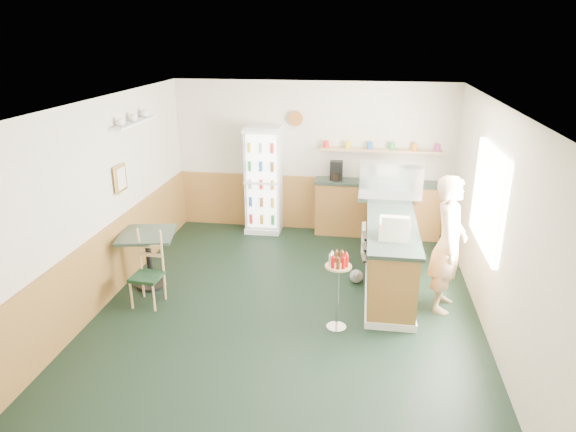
% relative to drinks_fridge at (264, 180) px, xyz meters
% --- Properties ---
extents(ground, '(6.00, 6.00, 0.00)m').
position_rel_drinks_fridge_xyz_m(ground, '(0.85, -2.74, -0.96)').
color(ground, black).
rests_on(ground, ground).
extents(room_envelope, '(5.04, 6.02, 2.72)m').
position_rel_drinks_fridge_xyz_m(room_envelope, '(0.63, -2.01, 0.56)').
color(room_envelope, beige).
rests_on(room_envelope, ground).
extents(service_counter, '(0.68, 3.01, 1.01)m').
position_rel_drinks_fridge_xyz_m(service_counter, '(2.20, -1.67, -0.50)').
color(service_counter, '#A86D36').
rests_on(service_counter, ground).
extents(back_counter, '(2.24, 0.42, 1.69)m').
position_rel_drinks_fridge_xyz_m(back_counter, '(2.04, 0.06, -0.42)').
color(back_counter, '#A86D36').
rests_on(back_counter, ground).
extents(drinks_fridge, '(0.64, 0.54, 1.93)m').
position_rel_drinks_fridge_xyz_m(drinks_fridge, '(0.00, 0.00, 0.00)').
color(drinks_fridge, white).
rests_on(drinks_fridge, ground).
extents(display_case, '(0.97, 0.51, 0.55)m').
position_rel_drinks_fridge_xyz_m(display_case, '(2.20, -0.93, 0.32)').
color(display_case, silver).
rests_on(display_case, service_counter).
extents(cash_register, '(0.40, 0.42, 0.22)m').
position_rel_drinks_fridge_xyz_m(cash_register, '(2.20, -2.52, 0.16)').
color(cash_register, beige).
rests_on(cash_register, service_counter).
extents(shopkeeper, '(0.56, 0.69, 1.83)m').
position_rel_drinks_fridge_xyz_m(shopkeeper, '(2.90, -2.44, -0.05)').
color(shopkeeper, tan).
rests_on(shopkeeper, ground).
extents(condiment_stand, '(0.32, 0.32, 1.00)m').
position_rel_drinks_fridge_xyz_m(condiment_stand, '(1.54, -3.17, -0.29)').
color(condiment_stand, silver).
rests_on(condiment_stand, ground).
extents(newspaper_rack, '(0.09, 0.43, 0.51)m').
position_rel_drinks_fridge_xyz_m(newspaper_rack, '(1.85, -1.49, -0.48)').
color(newspaper_rack, black).
rests_on(newspaper_rack, ground).
extents(cafe_table, '(0.88, 0.88, 0.82)m').
position_rel_drinks_fridge_xyz_m(cafe_table, '(-1.20, -2.44, -0.39)').
color(cafe_table, black).
rests_on(cafe_table, ground).
extents(cafe_chair, '(0.40, 0.40, 1.02)m').
position_rel_drinks_fridge_xyz_m(cafe_chair, '(-1.02, -2.86, -0.43)').
color(cafe_chair, black).
rests_on(cafe_chair, ground).
extents(dog_doorstop, '(0.20, 0.26, 0.24)m').
position_rel_drinks_fridge_xyz_m(dog_doorstop, '(1.75, -1.91, -0.85)').
color(dog_doorstop, '#999994').
rests_on(dog_doorstop, ground).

